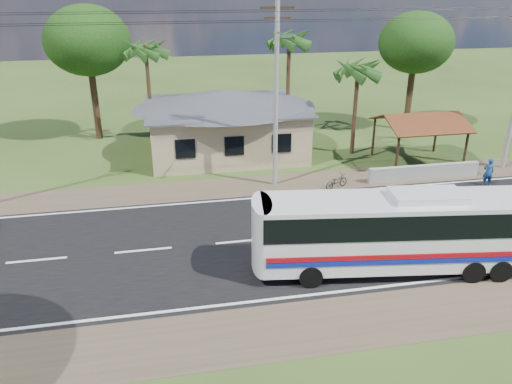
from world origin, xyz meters
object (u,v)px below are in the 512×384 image
Objects in this scene: coach_bus at (400,227)px; person at (488,172)px; motorcycle at (336,181)px; waiting_shed at (421,122)px.

coach_bus is 12.03m from person.
motorcycle is (0.53, 8.82, -1.57)m from coach_bus.
motorcycle is at bearing -153.97° from waiting_shed.
person is at bearing -64.58° from waiting_shed.
coach_bus is (-7.16, -12.06, -0.74)m from waiting_shed.
coach_bus is at bearing 152.20° from motorcycle.
waiting_shed is 7.73m from motorcycle.
motorcycle is at bearing 6.47° from person.
person reaches higher than motorcycle.
coach_bus is 8.97m from motorcycle.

